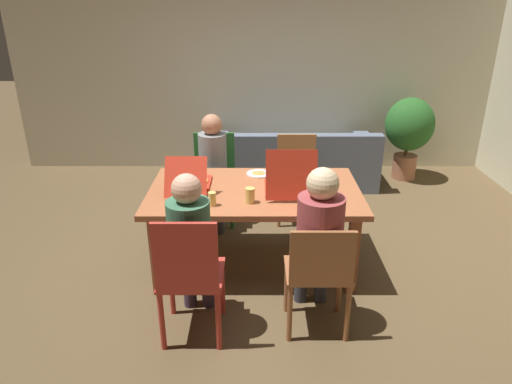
{
  "coord_description": "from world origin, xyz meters",
  "views": [
    {
      "loc": [
        0.01,
        -3.67,
        2.25
      ],
      "look_at": [
        0.0,
        0.1,
        0.66
      ],
      "focal_mm": 32.45,
      "sensor_mm": 36.0,
      "label": 1
    }
  ],
  "objects": [
    {
      "name": "ground_plane",
      "position": [
        0.0,
        0.0,
        0.0
      ],
      "size": [
        20.0,
        20.0,
        0.0
      ],
      "primitive_type": "plane",
      "color": "brown"
    },
    {
      "name": "back_wall",
      "position": [
        0.0,
        2.7,
        1.48
      ],
      "size": [
        6.48,
        0.12,
        2.96
      ],
      "primitive_type": "cube",
      "color": "beige",
      "rests_on": "ground"
    },
    {
      "name": "dining_table",
      "position": [
        0.0,
        0.0,
        0.64
      ],
      "size": [
        1.81,
        1.07,
        0.73
      ],
      "color": "#A75E39",
      "rests_on": "ground"
    },
    {
      "name": "chair_0",
      "position": [
        -0.43,
        0.96,
        0.52
      ],
      "size": [
        0.45,
        0.42,
        0.93
      ],
      "color": "#296D31",
      "rests_on": "ground"
    },
    {
      "name": "person_0",
      "position": [
        -0.43,
        0.81,
        0.7
      ],
      "size": [
        0.29,
        0.48,
        1.18
      ],
      "color": "#383E41",
      "rests_on": "ground"
    },
    {
      "name": "chair_1",
      "position": [
        0.45,
        -0.95,
        0.51
      ],
      "size": [
        0.45,
        0.39,
        0.88
      ],
      "color": "#995D37",
      "rests_on": "ground"
    },
    {
      "name": "person_1",
      "position": [
        0.45,
        -0.82,
        0.73
      ],
      "size": [
        0.32,
        0.52,
        1.24
      ],
      "color": "#34353F",
      "rests_on": "ground"
    },
    {
      "name": "chair_2",
      "position": [
        -0.43,
        -1.03,
        0.54
      ],
      "size": [
        0.44,
        0.45,
        0.98
      ],
      "color": "#BC372C",
      "rests_on": "ground"
    },
    {
      "name": "person_2",
      "position": [
        -0.43,
        -0.87,
        0.71
      ],
      "size": [
        0.29,
        0.49,
        1.22
      ],
      "color": "#3E3042",
      "rests_on": "ground"
    },
    {
      "name": "chair_3",
      "position": [
        0.45,
        0.99,
        0.53
      ],
      "size": [
        0.44,
        0.39,
        0.91
      ],
      "color": "#9C6A3C",
      "rests_on": "ground"
    },
    {
      "name": "pizza_box_0",
      "position": [
        -0.56,
        0.06,
        0.78
      ],
      "size": [
        0.35,
        0.53,
        0.32
      ],
      "color": "red",
      "rests_on": "dining_table"
    },
    {
      "name": "pizza_box_1",
      "position": [
        0.29,
        -0.06,
        0.79
      ],
      "size": [
        0.41,
        0.49,
        0.42
      ],
      "color": "red",
      "rests_on": "dining_table"
    },
    {
      "name": "plate_0",
      "position": [
        -0.56,
        -0.32,
        0.74
      ],
      "size": [
        0.26,
        0.26,
        0.03
      ],
      "color": "white",
      "rests_on": "dining_table"
    },
    {
      "name": "plate_1",
      "position": [
        0.04,
        0.36,
        0.74
      ],
      "size": [
        0.23,
        0.23,
        0.03
      ],
      "color": "white",
      "rests_on": "dining_table"
    },
    {
      "name": "drinking_glass_0",
      "position": [
        -0.33,
        -0.34,
        0.79
      ],
      "size": [
        0.06,
        0.06,
        0.11
      ],
      "primitive_type": "cylinder",
      "color": "#E6C162",
      "rests_on": "dining_table"
    },
    {
      "name": "drinking_glass_1",
      "position": [
        -0.04,
        -0.28,
        0.79
      ],
      "size": [
        0.08,
        0.08,
        0.12
      ],
      "primitive_type": "cylinder",
      "color": "#E3C061",
      "rests_on": "dining_table"
    },
    {
      "name": "couch",
      "position": [
        0.49,
        2.0,
        0.26
      ],
      "size": [
        2.1,
        0.89,
        0.74
      ],
      "color": "slate",
      "rests_on": "ground"
    },
    {
      "name": "potted_plant",
      "position": [
        2.0,
        2.18,
        0.68
      ],
      "size": [
        0.62,
        0.62,
        1.08
      ],
      "color": "#AC6A4A",
      "rests_on": "ground"
    }
  ]
}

